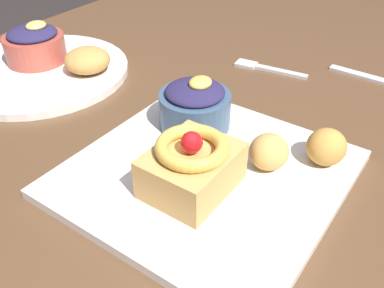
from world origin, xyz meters
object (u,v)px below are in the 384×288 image
(fritter_middle, at_px, (326,147))
(front_plate, at_px, (206,174))
(back_ramekin, at_px, (35,44))
(back_pastry, at_px, (87,60))
(fritter_front, at_px, (269,152))
(back_plate, at_px, (40,71))
(fork, at_px, (265,68))
(berry_ramekin, at_px, (195,105))
(cake_slice, at_px, (192,165))

(fritter_middle, bearing_deg, front_plate, 131.26)
(back_ramekin, height_order, back_pastry, back_ramekin)
(fritter_middle, bearing_deg, back_pastry, 88.74)
(back_pastry, bearing_deg, fritter_front, -98.89)
(fritter_front, height_order, back_plate, fritter_front)
(fork, bearing_deg, back_ramekin, 26.49)
(fritter_middle, bearing_deg, back_ramekin, 91.38)
(front_plate, relative_size, back_pastry, 3.98)
(fritter_middle, height_order, back_ramekin, back_ramekin)
(berry_ramekin, distance_m, back_ramekin, 0.33)
(cake_slice, distance_m, fritter_middle, 0.16)
(back_pastry, distance_m, fork, 0.30)
(fritter_front, bearing_deg, berry_ramekin, 78.67)
(berry_ramekin, distance_m, back_pastry, 0.23)
(front_plate, height_order, berry_ramekin, berry_ramekin)
(back_plate, height_order, back_pastry, back_pastry)
(cake_slice, height_order, back_pastry, cake_slice)
(front_plate, distance_m, back_plate, 0.38)
(back_pastry, bearing_deg, fork, -48.83)
(fritter_middle, xyz_separation_m, back_ramekin, (-0.01, 0.50, 0.01))
(berry_ramekin, distance_m, fork, 0.23)
(berry_ramekin, height_order, back_ramekin, berry_ramekin)
(back_ramekin, relative_size, fork, 0.79)
(berry_ramekin, relative_size, back_pastry, 1.27)
(front_plate, xyz_separation_m, back_ramekin, (0.08, 0.40, 0.03))
(fritter_front, bearing_deg, back_plate, 87.91)
(fritter_front, distance_m, back_ramekin, 0.45)
(fritter_front, xyz_separation_m, fritter_middle, (0.05, -0.05, 0.00))
(berry_ramekin, relative_size, fork, 0.73)
(berry_ramekin, relative_size, back_plate, 0.32)
(fritter_front, bearing_deg, cake_slice, 147.22)
(berry_ramekin, bearing_deg, fritter_middle, -82.46)
(fork, bearing_deg, fritter_middle, 124.34)
(fritter_middle, xyz_separation_m, back_plate, (-0.03, 0.48, -0.03))
(back_plate, bearing_deg, fritter_front, -92.09)
(front_plate, distance_m, berry_ramekin, 0.10)
(back_ramekin, xyz_separation_m, back_pastry, (0.02, -0.10, -0.01))
(front_plate, bearing_deg, fritter_middle, -48.74)
(cake_slice, height_order, fritter_middle, cake_slice)
(cake_slice, relative_size, back_pastry, 1.35)
(fork, bearing_deg, cake_slice, 96.25)
(front_plate, height_order, back_plate, same)
(cake_slice, relative_size, back_plate, 0.34)
(back_pastry, bearing_deg, back_ramekin, 101.66)
(cake_slice, bearing_deg, fork, 13.37)
(fritter_front, relative_size, back_ramekin, 0.46)
(fork, bearing_deg, front_plate, 97.10)
(fritter_front, xyz_separation_m, back_plate, (0.02, 0.43, -0.03))
(cake_slice, relative_size, back_ramekin, 0.99)
(back_plate, relative_size, fork, 2.31)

